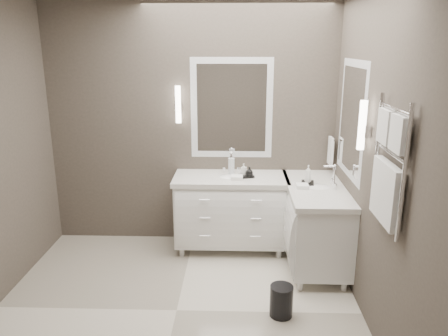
{
  "coord_description": "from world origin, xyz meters",
  "views": [
    {
      "loc": [
        0.52,
        -3.3,
        2.23
      ],
      "look_at": [
        0.39,
        0.7,
        1.09
      ],
      "focal_mm": 35.0,
      "sensor_mm": 36.0,
      "label": 1
    }
  ],
  "objects_px": {
    "vanity_back": "(231,208)",
    "waste_bin": "(281,301)",
    "towel_ladder": "(388,171)",
    "vanity_right": "(315,220)"
  },
  "relations": [
    {
      "from": "towel_ladder",
      "to": "waste_bin",
      "type": "bearing_deg",
      "value": 151.1
    },
    {
      "from": "vanity_back",
      "to": "vanity_right",
      "type": "bearing_deg",
      "value": -20.38
    },
    {
      "from": "vanity_right",
      "to": "waste_bin",
      "type": "xyz_separation_m",
      "value": [
        -0.43,
        -0.94,
        -0.35
      ]
    },
    {
      "from": "vanity_right",
      "to": "towel_ladder",
      "type": "xyz_separation_m",
      "value": [
        0.23,
        -1.3,
        0.91
      ]
    },
    {
      "from": "vanity_back",
      "to": "vanity_right",
      "type": "height_order",
      "value": "same"
    },
    {
      "from": "towel_ladder",
      "to": "vanity_back",
      "type": "bearing_deg",
      "value": 124.1
    },
    {
      "from": "towel_ladder",
      "to": "waste_bin",
      "type": "relative_size",
      "value": 3.27
    },
    {
      "from": "vanity_back",
      "to": "waste_bin",
      "type": "distance_m",
      "value": 1.39
    },
    {
      "from": "vanity_back",
      "to": "towel_ladder",
      "type": "distance_m",
      "value": 2.16
    },
    {
      "from": "towel_ladder",
      "to": "vanity_right",
      "type": "bearing_deg",
      "value": 99.84
    }
  ]
}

